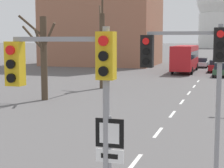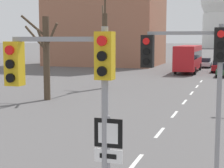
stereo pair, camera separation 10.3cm
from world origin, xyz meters
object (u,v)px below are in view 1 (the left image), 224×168
route_sign_post (110,158)px  city_bus (185,57)px  sedan_mid_centre (202,63)px  sedan_near_left (221,70)px  sedan_far_left (215,66)px  traffic_signal_centre_tall (72,81)px  sedan_near_right (218,59)px  sedan_far_right (222,62)px  traffic_signal_near_right (193,64)px

route_sign_post → city_bus: (-3.35, 42.68, 0.16)m
route_sign_post → sedan_mid_centre: size_ratio=0.60×
sedan_near_left → sedan_mid_centre: sedan_near_left is taller
sedan_far_left → route_sign_post: bearing=-90.6°
traffic_signal_centre_tall → sedan_near_right: (1.08, 61.48, -2.67)m
sedan_far_left → city_bus: bearing=-163.4°
sedan_mid_centre → sedan_far_left: size_ratio=1.08×
traffic_signal_centre_tall → route_sign_post: 1.77m
sedan_far_right → city_bus: (-4.40, -10.10, 1.24)m
sedan_near_right → sedan_far_right: sedan_far_right is taller
traffic_signal_centre_tall → sedan_far_left: bearing=88.3°
traffic_signal_near_right → sedan_far_right: 49.05m
route_sign_post → sedan_mid_centre: bearing=92.1°
traffic_signal_near_right → city_bus: (-4.62, 38.86, -1.55)m
traffic_signal_near_right → sedan_near_left: traffic_signal_near_right is taller
sedan_far_left → sedan_near_right: bearing=90.6°
traffic_signal_centre_tall → sedan_far_right: size_ratio=1.01×
sedan_far_right → traffic_signal_near_right: bearing=-89.7°
traffic_signal_near_right → route_sign_post: 4.37m
traffic_signal_near_right → route_sign_post: traffic_signal_near_right is taller
traffic_signal_centre_tall → sedan_mid_centre: 52.00m
sedan_far_left → sedan_far_right: sedan_far_right is taller
traffic_signal_near_right → sedan_near_left: (0.07, 33.94, -2.77)m
traffic_signal_centre_tall → route_sign_post: traffic_signal_centre_tall is taller
traffic_signal_near_right → city_bus: bearing=96.8°
route_sign_post → city_bus: bearing=94.5°
traffic_signal_centre_tall → sedan_mid_centre: traffic_signal_centre_tall is taller
sedan_near_left → traffic_signal_centre_tall: bearing=-93.3°
sedan_mid_centre → sedan_far_right: bearing=16.1°
traffic_signal_near_right → sedan_near_left: bearing=89.9°
sedan_near_left → sedan_mid_centre: size_ratio=0.84×
route_sign_post → sedan_near_right: (0.25, 61.49, -1.10)m
traffic_signal_centre_tall → sedan_near_right: bearing=89.0°
traffic_signal_near_right → city_bus: 39.17m
traffic_signal_centre_tall → sedan_far_right: traffic_signal_centre_tall is taller
route_sign_post → traffic_signal_near_right: bearing=71.6°
sedan_near_right → sedan_mid_centre: sedan_near_right is taller
traffic_signal_centre_tall → sedan_near_right: 61.54m
sedan_mid_centre → sedan_far_left: 8.45m
traffic_signal_centre_tall → sedan_mid_centre: size_ratio=0.99×
sedan_mid_centre → route_sign_post: bearing=-87.9°
route_sign_post → sedan_near_left: 37.79m
traffic_signal_centre_tall → sedan_near_left: (2.17, 37.74, -2.63)m
route_sign_post → sedan_near_left: size_ratio=0.71×
sedan_near_right → sedan_near_left: bearing=-87.4°
traffic_signal_near_right → sedan_near_left: 34.05m
traffic_signal_near_right → sedan_far_right: (-0.22, 48.97, -2.79)m
route_sign_post → sedan_near_left: route_sign_post is taller
sedan_near_right → sedan_far_left: bearing=-89.4°
traffic_signal_near_right → sedan_far_left: bearing=91.2°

